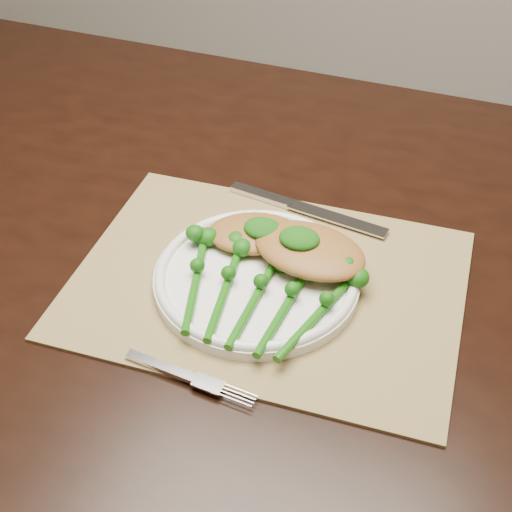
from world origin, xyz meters
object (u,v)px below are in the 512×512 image
(dining_table, at_px, (244,403))
(placemat, at_px, (268,283))
(chicken_fillet_left, at_px, (254,233))
(broccolini_bundle, at_px, (254,301))
(dinner_plate, at_px, (257,277))

(dining_table, bearing_deg, placemat, -51.84)
(chicken_fillet_left, bearing_deg, dining_table, 112.26)
(broccolini_bundle, bearing_deg, chicken_fillet_left, 110.39)
(broccolini_bundle, bearing_deg, placemat, 92.88)
(dining_table, xyz_separation_m, placemat, (0.07, -0.09, 0.37))
(placemat, distance_m, broccolini_bundle, 0.06)
(placemat, height_order, broccolini_bundle, broccolini_bundle)
(broccolini_bundle, bearing_deg, dinner_plate, 106.61)
(placemat, height_order, chicken_fillet_left, chicken_fillet_left)
(dining_table, relative_size, dinner_plate, 6.61)
(dinner_plate, bearing_deg, broccolini_bundle, -73.65)
(dinner_plate, bearing_deg, dining_table, 121.27)
(placemat, relative_size, chicken_fillet_left, 3.95)
(dinner_plate, bearing_deg, placemat, 33.68)
(chicken_fillet_left, distance_m, broccolini_bundle, 0.11)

